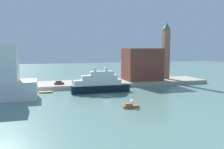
% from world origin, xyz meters
% --- Properties ---
extents(ground, '(400.00, 400.00, 0.00)m').
position_xyz_m(ground, '(0.00, 0.00, 0.00)').
color(ground, slate).
extents(quay_dock, '(110.00, 18.13, 1.74)m').
position_xyz_m(quay_dock, '(0.00, 25.07, 0.87)').
color(quay_dock, '#ADA38E').
rests_on(quay_dock, ground).
extents(large_yacht, '(22.76, 3.78, 11.07)m').
position_xyz_m(large_yacht, '(-0.68, 7.43, 3.36)').
color(large_yacht, black).
rests_on(large_yacht, ground).
extents(small_motorboat, '(4.63, 1.45, 2.63)m').
position_xyz_m(small_motorboat, '(2.31, -18.91, 0.83)').
color(small_motorboat, '#C66019').
rests_on(small_motorboat, ground).
extents(work_barge, '(5.04, 1.80, 0.61)m').
position_xyz_m(work_barge, '(-20.86, 11.99, 0.31)').
color(work_barge, olive).
rests_on(work_barge, ground).
extents(harbor_building, '(17.00, 13.32, 15.31)m').
position_xyz_m(harbor_building, '(24.62, 25.31, 9.39)').
color(harbor_building, brown).
rests_on(harbor_building, quay_dock).
extents(bell_tower, '(3.81, 3.81, 28.23)m').
position_xyz_m(bell_tower, '(38.40, 27.07, 16.75)').
color(bell_tower, '#9E664C').
rests_on(bell_tower, quay_dock).
extents(parked_car, '(4.17, 1.66, 1.47)m').
position_xyz_m(parked_car, '(-15.32, 21.14, 2.37)').
color(parked_car, '#B21E1E').
rests_on(parked_car, quay_dock).
extents(person_figure, '(0.36, 0.36, 1.63)m').
position_xyz_m(person_figure, '(-9.61, 21.26, 2.49)').
color(person_figure, '#334C8C').
rests_on(person_figure, quay_dock).
extents(mooring_bollard, '(0.50, 0.50, 0.65)m').
position_xyz_m(mooring_bollard, '(0.17, 17.76, 2.06)').
color(mooring_bollard, black).
rests_on(mooring_bollard, quay_dock).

